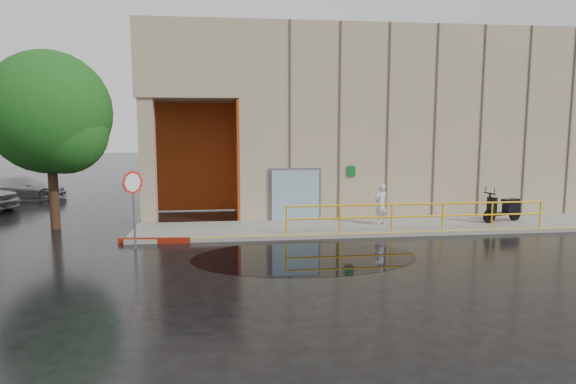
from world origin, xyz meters
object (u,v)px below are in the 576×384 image
Objects in this scene: scooter at (503,201)px; red_curb at (154,241)px; car_c at (23,188)px; person at (381,204)px; tree_near at (53,117)px; stop_sign at (133,192)px.

red_curb is at bearing 170.63° from scooter.
scooter is at bearing -117.69° from car_c.
person is 0.66× the size of red_curb.
person is at bearing -123.68° from car_c.
tree_near is (-12.27, 1.41, 3.31)m from person.
car_c reaches higher than red_curb.
scooter is at bearing 156.00° from person.
stop_sign is 1.06× the size of red_curb.
person is 0.23× the size of tree_near.
stop_sign is (-13.82, -2.21, 0.89)m from scooter.
scooter is 14.02m from stop_sign.
stop_sign is (-8.83, -2.26, 0.92)m from person.
person is at bearing 163.93° from scooter.
tree_near is (4.31, -8.29, 3.62)m from car_c.
car_c is (-7.75, 11.96, -1.24)m from stop_sign.
tree_near is (-3.43, 3.67, 2.38)m from stop_sign.
person is at bearing -9.04° from stop_sign.
tree_near reaches higher than red_curb.
red_curb is (0.50, 0.78, -1.77)m from stop_sign.
car_c is 10.02m from tree_near.
person reaches higher than red_curb.
person is 9.16m from stop_sign.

